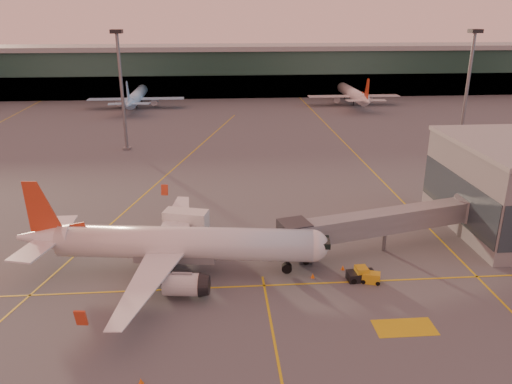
{
  "coord_description": "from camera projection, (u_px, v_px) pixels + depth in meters",
  "views": [
    {
      "loc": [
        0.15,
        -44.08,
        29.25
      ],
      "look_at": [
        5.46,
        22.23,
        5.0
      ],
      "focal_mm": 35.0,
      "sensor_mm": 36.0,
      "label": 1
    }
  ],
  "objects": [
    {
      "name": "ground",
      "position": [
        220.0,
        313.0,
        51.29
      ],
      "size": [
        600.0,
        600.0,
        0.0
      ],
      "primitive_type": "plane",
      "color": "#4C4F54",
      "rests_on": "ground"
    },
    {
      "name": "main_airplane",
      "position": [
        174.0,
        244.0,
        58.14
      ],
      "size": [
        36.74,
        33.24,
        11.1
      ],
      "rotation": [
        0.0,
        0.0,
        -0.13
      ],
      "color": "white",
      "rests_on": "ground"
    },
    {
      "name": "taxi_markings",
      "position": [
        178.0,
        178.0,
        92.41
      ],
      "size": [
        100.12,
        173.0,
        0.01
      ],
      "color": "gold",
      "rests_on": "ground"
    },
    {
      "name": "gpu_cart",
      "position": [
        371.0,
        278.0,
        56.82
      ],
      "size": [
        2.35,
        1.83,
        1.21
      ],
      "rotation": [
        0.0,
        0.0,
        -0.33
      ],
      "color": "gold",
      "rests_on": "ground"
    },
    {
      "name": "distant_aircraft_row",
      "position": [
        46.0,
        109.0,
        157.77
      ],
      "size": [
        225.0,
        34.0,
        13.0
      ],
      "color": "#93CBF7",
      "rests_on": "ground"
    },
    {
      "name": "pushback_tug",
      "position": [
        361.0,
        275.0,
        57.33
      ],
      "size": [
        3.27,
        1.92,
        1.63
      ],
      "rotation": [
        0.0,
        0.0,
        0.07
      ],
      "color": "black",
      "rests_on": "ground"
    },
    {
      "name": "cone_nose",
      "position": [
        343.0,
        268.0,
        59.74
      ],
      "size": [
        0.45,
        0.45,
        0.57
      ],
      "color": "orange",
      "rests_on": "ground"
    },
    {
      "name": "jet_bridge",
      "position": [
        395.0,
        221.0,
        63.88
      ],
      "size": [
        29.21,
        10.5,
        5.61
      ],
      "color": "slate",
      "rests_on": "ground"
    },
    {
      "name": "cone_wing_left",
      "position": [
        181.0,
        211.0,
        76.51
      ],
      "size": [
        0.4,
        0.4,
        0.51
      ],
      "color": "orange",
      "rests_on": "ground"
    },
    {
      "name": "mast_west_near",
      "position": [
        121.0,
        82.0,
        106.51
      ],
      "size": [
        2.4,
        2.4,
        25.6
      ],
      "color": "slate",
      "rests_on": "ground"
    },
    {
      "name": "mast_east_near",
      "position": [
        468.0,
        81.0,
        108.38
      ],
      "size": [
        2.4,
        2.4,
        25.6
      ],
      "color": "slate",
      "rests_on": "ground"
    },
    {
      "name": "cone_fwd",
      "position": [
        313.0,
        276.0,
        57.92
      ],
      "size": [
        0.44,
        0.44,
        0.56
      ],
      "color": "orange",
      "rests_on": "ground"
    },
    {
      "name": "catering_truck",
      "position": [
        187.0,
        224.0,
        66.19
      ],
      "size": [
        6.19,
        3.95,
        4.45
      ],
      "rotation": [
        0.0,
        0.0,
        -0.27
      ],
      "color": "red",
      "rests_on": "ground"
    },
    {
      "name": "cone_wing_right",
      "position": [
        141.0,
        381.0,
        41.38
      ],
      "size": [
        0.46,
        0.46,
        0.59
      ],
      "color": "orange",
      "rests_on": "ground"
    },
    {
      "name": "terminal",
      "position": [
        215.0,
        70.0,
        181.08
      ],
      "size": [
        400.0,
        20.0,
        17.6
      ],
      "color": "#19382D",
      "rests_on": "ground"
    }
  ]
}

